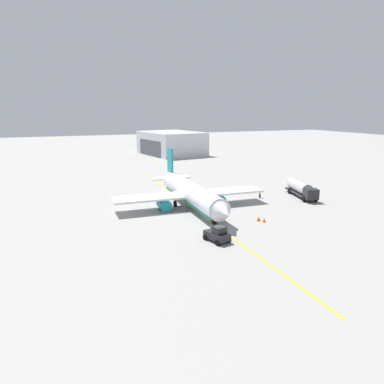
% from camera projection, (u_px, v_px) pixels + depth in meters
% --- Properties ---
extents(ground_plane, '(400.00, 400.00, 0.00)m').
position_uv_depth(ground_plane, '(192.00, 208.00, 65.46)').
color(ground_plane, '#9E9B96').
extents(airplane, '(31.84, 28.40, 9.59)m').
position_uv_depth(airplane, '(191.00, 193.00, 65.33)').
color(airplane, white).
rests_on(airplane, ground).
extents(fuel_tanker, '(11.45, 5.34, 3.15)m').
position_uv_depth(fuel_tanker, '(301.00, 189.00, 73.50)').
color(fuel_tanker, '#2D2D33').
rests_on(fuel_tanker, ground).
extents(pushback_tug, '(3.97, 3.03, 2.20)m').
position_uv_depth(pushback_tug, '(218.00, 234.00, 48.64)').
color(pushback_tug, '#232328').
rests_on(pushback_tug, ground).
extents(refueling_worker, '(0.63, 0.60, 1.71)m').
position_uv_depth(refueling_worker, '(260.00, 194.00, 72.85)').
color(refueling_worker, navy).
rests_on(refueling_worker, ground).
extents(safety_cone_nose, '(0.66, 0.66, 0.74)m').
position_uv_depth(safety_cone_nose, '(259.00, 219.00, 57.75)').
color(safety_cone_nose, '#F2590F').
rests_on(safety_cone_nose, ground).
extents(safety_cone_wingtip, '(0.62, 0.62, 0.69)m').
position_uv_depth(safety_cone_wingtip, '(264.00, 220.00, 57.17)').
color(safety_cone_wingtip, '#F2590F').
rests_on(safety_cone_wingtip, ground).
extents(distant_hangar, '(28.64, 22.66, 8.91)m').
position_uv_depth(distant_hangar, '(171.00, 143.00, 142.98)').
color(distant_hangar, silver).
rests_on(distant_hangar, ground).
extents(taxi_line_marking, '(76.09, 3.72, 0.01)m').
position_uv_depth(taxi_line_marking, '(192.00, 208.00, 65.46)').
color(taxi_line_marking, yellow).
rests_on(taxi_line_marking, ground).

